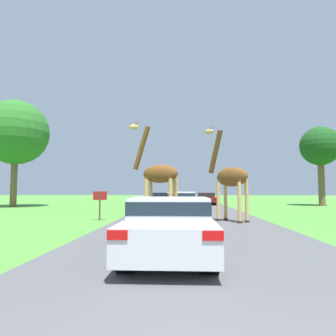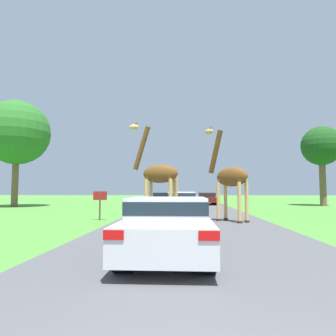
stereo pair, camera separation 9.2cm
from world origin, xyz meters
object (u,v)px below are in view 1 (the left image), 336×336
at_px(tree_far_right, 320,147).
at_px(sign_post, 100,200).
at_px(car_queue_right, 206,198).
at_px(giraffe_near_road, 158,175).
at_px(giraffe_companion, 229,177).
at_px(car_verge_right, 182,200).
at_px(car_queue_left, 162,199).
at_px(car_far_ahead, 181,202).
at_px(tree_centre_back, 16,133).
at_px(car_lead_maroon, 170,226).

xyz_separation_m(tree_far_right, sign_post, (-17.41, -14.09, -4.60)).
distance_m(car_queue_right, tree_far_right, 12.09).
height_order(giraffe_near_road, tree_far_right, tree_far_right).
xyz_separation_m(giraffe_companion, car_verge_right, (-2.33, 9.36, -1.46)).
xyz_separation_m(car_queue_left, tree_far_right, (15.20, 0.22, 4.94)).
relative_size(car_queue_left, car_far_ahead, 0.95).
height_order(giraffe_companion, car_queue_left, giraffe_companion).
xyz_separation_m(giraffe_companion, car_far_ahead, (-2.39, 4.02, -1.41)).
bearing_deg(giraffe_near_road, giraffe_companion, -80.47).
relative_size(car_queue_right, tree_far_right, 0.57).
height_order(car_queue_left, sign_post, sign_post).
distance_m(car_verge_right, tree_centre_back, 16.19).
bearing_deg(giraffe_companion, car_queue_right, 49.05).
xyz_separation_m(giraffe_companion, sign_post, (-6.50, 0.24, -1.15)).
relative_size(car_queue_right, car_queue_left, 0.99).
height_order(car_lead_maroon, car_verge_right, car_lead_maroon).
bearing_deg(car_queue_left, car_queue_right, 29.16).
xyz_separation_m(car_queue_right, tree_far_right, (10.80, -2.24, 4.95)).
bearing_deg(tree_far_right, car_queue_left, -179.18).
relative_size(car_far_ahead, car_verge_right, 0.96).
relative_size(car_queue_right, tree_centre_back, 0.45).
bearing_deg(car_verge_right, giraffe_companion, -76.00).
xyz_separation_m(car_lead_maroon, car_verge_right, (0.27, 17.33, -0.02)).
bearing_deg(car_queue_right, tree_centre_back, -162.52).
relative_size(car_queue_left, tree_centre_back, 0.46).
distance_m(giraffe_companion, sign_post, 6.60).
relative_size(car_lead_maroon, car_verge_right, 0.82).
bearing_deg(car_verge_right, tree_centre_back, 173.43).
bearing_deg(giraffe_near_road, tree_far_right, -28.35).
height_order(car_lead_maroon, tree_centre_back, tree_centre_back).
height_order(giraffe_near_road, car_verge_right, giraffe_near_road).
height_order(tree_centre_back, tree_far_right, tree_centre_back).
relative_size(car_far_ahead, tree_centre_back, 0.48).
bearing_deg(car_queue_left, car_verge_right, -67.65).
relative_size(car_lead_maroon, tree_centre_back, 0.41).
relative_size(giraffe_near_road, car_far_ahead, 1.13).
distance_m(car_lead_maroon, car_queue_right, 24.68).
distance_m(giraffe_near_road, car_queue_left, 13.69).
distance_m(giraffe_near_road, giraffe_companion, 3.61).
height_order(car_queue_right, sign_post, sign_post).
xyz_separation_m(car_queue_right, sign_post, (-6.62, -16.33, 0.35)).
height_order(car_queue_right, car_verge_right, car_verge_right).
distance_m(giraffe_near_road, tree_centre_back, 17.85).
relative_size(giraffe_companion, car_verge_right, 1.02).
xyz_separation_m(car_queue_right, car_queue_left, (-4.40, -2.46, 0.01)).
distance_m(giraffe_near_road, tree_far_right, 20.28).
height_order(giraffe_companion, tree_far_right, tree_far_right).
height_order(tree_far_right, sign_post, tree_far_right).
bearing_deg(sign_post, tree_centre_back, 134.87).
bearing_deg(car_queue_left, car_lead_maroon, -85.63).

